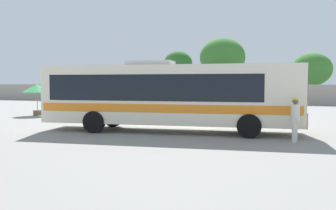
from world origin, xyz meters
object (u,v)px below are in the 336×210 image
(parked_car_second_dark_blue, at_px, (218,98))
(coach_bus_cream_orange, at_px, (166,94))
(roadside_tree_left, at_px, (178,63))
(roadside_tree_midleft, at_px, (222,57))
(attendant_by_bus_door, at_px, (295,117))
(parked_car_leftmost_silver, at_px, (163,97))
(vendor_umbrella_near_gate_green, at_px, (37,89))
(roadside_tree_midright, at_px, (312,69))
(utility_pole_near, at_px, (229,72))

(parked_car_second_dark_blue, bearing_deg, coach_bus_cream_orange, -87.06)
(roadside_tree_left, height_order, roadside_tree_midleft, roadside_tree_midleft)
(roadside_tree_midleft, bearing_deg, coach_bus_cream_orange, -86.38)
(attendant_by_bus_door, height_order, parked_car_leftmost_silver, attendant_by_bus_door)
(vendor_umbrella_near_gate_green, bearing_deg, roadside_tree_midright, 50.52)
(attendant_by_bus_door, xyz_separation_m, parked_car_leftmost_silver, (-13.02, 21.76, -0.21))
(parked_car_second_dark_blue, relative_size, roadside_tree_left, 0.66)
(vendor_umbrella_near_gate_green, distance_m, roadside_tree_midleft, 24.62)
(parked_car_leftmost_silver, bearing_deg, utility_pole_near, 51.64)
(coach_bus_cream_orange, relative_size, vendor_umbrella_near_gate_green, 5.47)
(parked_car_second_dark_blue, xyz_separation_m, roadside_tree_left, (-7.43, 10.52, 4.33))
(utility_pole_near, bearing_deg, roadside_tree_left, 161.29)
(parked_car_leftmost_silver, distance_m, roadside_tree_left, 11.31)
(parked_car_second_dark_blue, bearing_deg, attendant_by_bus_door, -72.30)
(roadside_tree_left, bearing_deg, roadside_tree_midright, -2.14)
(coach_bus_cream_orange, xyz_separation_m, vendor_umbrella_near_gate_green, (-11.73, 5.28, 0.10))
(parked_car_leftmost_silver, relative_size, roadside_tree_left, 0.65)
(roadside_tree_midright, bearing_deg, parked_car_second_dark_blue, -134.94)
(vendor_umbrella_near_gate_green, xyz_separation_m, roadside_tree_left, (3.26, 25.57, 3.17))
(attendant_by_bus_door, bearing_deg, coach_bus_cream_orange, 167.62)
(attendant_by_bus_door, xyz_separation_m, vendor_umbrella_near_gate_green, (-17.58, 6.57, 0.93))
(coach_bus_cream_orange, xyz_separation_m, roadside_tree_left, (-8.47, 30.85, 3.27))
(vendor_umbrella_near_gate_green, bearing_deg, utility_pole_near, 64.96)
(parked_car_leftmost_silver, relative_size, utility_pole_near, 0.61)
(coach_bus_cream_orange, bearing_deg, parked_car_second_dark_blue, 92.94)
(roadside_tree_midleft, bearing_deg, utility_pole_near, 46.77)
(vendor_umbrella_near_gate_green, bearing_deg, roadside_tree_left, 82.74)
(attendant_by_bus_door, bearing_deg, roadside_tree_left, 114.02)
(attendant_by_bus_door, bearing_deg, vendor_umbrella_near_gate_green, 159.52)
(vendor_umbrella_near_gate_green, xyz_separation_m, parked_car_second_dark_blue, (10.68, 15.05, -1.15))
(attendant_by_bus_door, height_order, parked_car_second_dark_blue, attendant_by_bus_door)
(utility_pole_near, distance_m, roadside_tree_midright, 9.96)
(vendor_umbrella_near_gate_green, height_order, roadside_tree_left, roadside_tree_left)
(utility_pole_near, bearing_deg, roadside_tree_midright, 10.98)
(parked_car_second_dark_blue, relative_size, utility_pole_near, 0.62)
(coach_bus_cream_orange, bearing_deg, utility_pole_near, 91.96)
(roadside_tree_left, bearing_deg, vendor_umbrella_near_gate_green, -97.26)
(vendor_umbrella_near_gate_green, bearing_deg, coach_bus_cream_orange, -24.25)
(attendant_by_bus_door, distance_m, utility_pole_near, 30.50)
(coach_bus_cream_orange, bearing_deg, attendant_by_bus_door, -12.38)
(coach_bus_cream_orange, distance_m, roadside_tree_midleft, 27.79)
(coach_bus_cream_orange, height_order, parked_car_leftmost_silver, coach_bus_cream_orange)
(coach_bus_cream_orange, xyz_separation_m, roadside_tree_midright, (8.81, 30.21, 2.21))
(attendant_by_bus_door, distance_m, roadside_tree_midleft, 30.11)
(parked_car_second_dark_blue, bearing_deg, utility_pole_near, 89.44)
(attendant_by_bus_door, xyz_separation_m, roadside_tree_midleft, (-7.59, 28.78, 4.54))
(vendor_umbrella_near_gate_green, height_order, roadside_tree_midleft, roadside_tree_midleft)
(vendor_umbrella_near_gate_green, bearing_deg, parked_car_leftmost_silver, 73.30)
(parked_car_second_dark_blue, xyz_separation_m, roadside_tree_midleft, (-0.70, 7.16, 4.77))
(coach_bus_cream_orange, bearing_deg, parked_car_leftmost_silver, 109.30)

